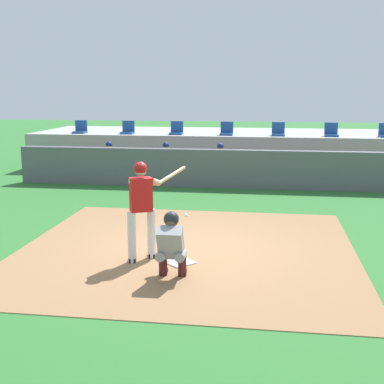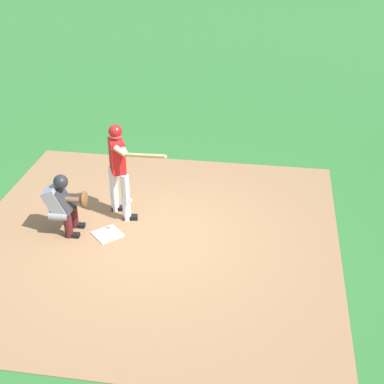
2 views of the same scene
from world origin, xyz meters
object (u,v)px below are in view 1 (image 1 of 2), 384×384
Objects in this scene: dugout_player_0 at (108,160)px; stadium_seat_5 at (331,133)px; stadium_seat_0 at (80,130)px; stadium_seat_2 at (176,131)px; home_plate at (180,262)px; stadium_seat_3 at (227,131)px; dugout_player_1 at (165,161)px; stadium_seat_4 at (278,132)px; dugout_player_2 at (220,162)px; batter_at_plate at (142,204)px; stadium_seat_1 at (128,130)px; catcher_crouched at (171,243)px.

stadium_seat_5 is at bearing 15.04° from dugout_player_0.
stadium_seat_0 and stadium_seat_2 have the same top height.
home_plate is 0.92× the size of stadium_seat_5.
stadium_seat_3 is at bearing 0.00° from stadium_seat_2.
stadium_seat_4 is (3.74, 2.03, 0.86)m from dugout_player_1.
dugout_player_2 reaches higher than home_plate.
stadium_seat_4 is (7.43, 0.00, 0.00)m from stadium_seat_0.
batter_at_plate is 10.18m from stadium_seat_2.
stadium_seat_5 reaches higher than home_plate.
stadium_seat_1 is 1.00× the size of stadium_seat_5.
home_plate is at bearing -89.63° from dugout_player_2.
stadium_seat_0 and stadium_seat_3 have the same top height.
dugout_player_1 is 4.34m from stadium_seat_4.
stadium_seat_1 reaches higher than dugout_player_0.
dugout_player_1 is at bearing -48.01° from stadium_seat_1.
dugout_player_0 is at bearing -164.96° from stadium_seat_5.
stadium_seat_3 reaches higher than batter_at_plate.
home_plate is 0.92× the size of stadium_seat_0.
home_plate is at bearing -61.31° from stadium_seat_0.
dugout_player_0 reaches higher than home_plate.
catcher_crouched is at bearing -90.07° from stadium_seat_3.
stadium_seat_3 is (0.01, 10.92, 0.93)m from catcher_crouched.
stadium_seat_5 is (3.73, 10.92, 0.93)m from catcher_crouched.
stadium_seat_3 reaches higher than dugout_player_1.
dugout_player_2 is 4.28m from stadium_seat_1.
stadium_seat_3 and stadium_seat_4 have the same top height.
stadium_seat_4 is at bearing 79.66° from home_plate.
batter_at_plate is at bearing -94.47° from dugout_player_2.
stadium_seat_3 is (0.00, 10.18, 1.51)m from home_plate.
stadium_seat_4 reaches higher than catcher_crouched.
stadium_seat_1 is at bearing 106.72° from batter_at_plate.
stadium_seat_5 is at bearing 71.15° from catcher_crouched.
home_plate is 0.92× the size of stadium_seat_4.
dugout_player_1 is at bearing 98.47° from batter_at_plate.
stadium_seat_4 is at bearing 28.54° from dugout_player_1.
dugout_player_1 is 2.90m from stadium_seat_3.
stadium_seat_5 is at bearing 0.00° from stadium_seat_3.
batter_at_plate reaches higher than catcher_crouched.
stadium_seat_5 is (4.40, 10.09, 0.50)m from batter_at_plate.
catcher_crouched is (0.67, -0.82, -0.43)m from batter_at_plate.
batter_at_plate is at bearing -83.36° from stadium_seat_2.
stadium_seat_5 is (7.43, 0.00, 0.00)m from stadium_seat_1.
home_plate is 9.04m from dugout_player_0.
stadium_seat_5 is at bearing 19.98° from dugout_player_1.
stadium_seat_2 is at bearing 96.64° from batter_at_plate.
stadium_seat_3 is at bearing 0.00° from stadium_seat_0.
dugout_player_1 is 2.71× the size of stadium_seat_2.
dugout_player_2 is 2.71× the size of stadium_seat_3.
home_plate is 8.17m from dugout_player_2.
stadium_seat_1 is at bearing 180.00° from stadium_seat_2.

